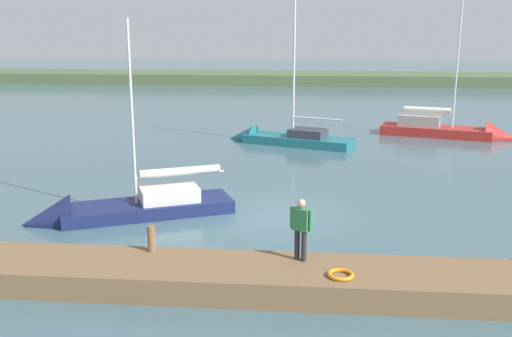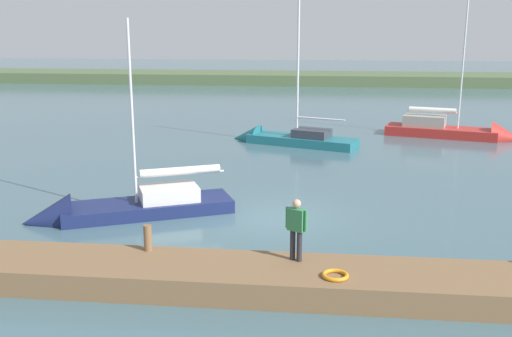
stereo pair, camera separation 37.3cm
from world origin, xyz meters
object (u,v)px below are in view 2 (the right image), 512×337
(mooring_post_near, at_px, (148,238))
(sailboat_behind_pier, at_px, (459,133))
(sailboat_near_dock, at_px, (118,212))
(sailboat_far_left, at_px, (285,141))
(person_on_dock, at_px, (296,226))
(life_ring_buoy, at_px, (335,275))

(mooring_post_near, bearing_deg, sailboat_behind_pier, -121.03)
(mooring_post_near, xyz_separation_m, sailboat_near_dock, (2.52, -4.63, -0.86))
(mooring_post_near, relative_size, sailboat_far_left, 0.08)
(mooring_post_near, height_order, person_on_dock, person_on_dock)
(sailboat_far_left, height_order, person_on_dock, sailboat_far_left)
(sailboat_near_dock, bearing_deg, sailboat_far_left, -133.94)
(sailboat_far_left, height_order, sailboat_behind_pier, sailboat_behind_pier)
(sailboat_far_left, height_order, sailboat_near_dock, sailboat_far_left)
(sailboat_far_left, bearing_deg, mooring_post_near, 102.06)
(sailboat_near_dock, distance_m, person_on_dock, 8.29)
(person_on_dock, bearing_deg, sailboat_far_left, -148.26)
(mooring_post_near, xyz_separation_m, sailboat_far_left, (-2.56, -18.62, -0.90))
(life_ring_buoy, bearing_deg, sailboat_near_dock, -37.71)
(sailboat_behind_pier, distance_m, person_on_dock, 23.65)
(life_ring_buoy, bearing_deg, mooring_post_near, -13.41)
(mooring_post_near, height_order, sailboat_near_dock, sailboat_near_dock)
(life_ring_buoy, relative_size, sailboat_behind_pier, 0.07)
(sailboat_near_dock, xyz_separation_m, sailboat_behind_pier, (-15.51, -16.96, 0.09))
(sailboat_near_dock, height_order, person_on_dock, sailboat_near_dock)
(sailboat_near_dock, distance_m, sailboat_behind_pier, 22.99)
(mooring_post_near, distance_m, life_ring_buoy, 5.17)
(sailboat_near_dock, height_order, sailboat_behind_pier, sailboat_behind_pier)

